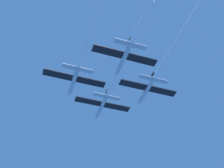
# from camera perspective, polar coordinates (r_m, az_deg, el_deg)

# --- Properties ---
(jet_lead) EXTENTS (17.70, 46.87, 2.93)m
(jet_lead) POSITION_cam_1_polar(r_m,az_deg,el_deg) (82.82, 0.37, 0.68)
(jet_lead) COLOR #B2BAC6
(jet_left_wing) EXTENTS (17.70, 43.33, 2.93)m
(jet_left_wing) POSITION_cam_1_polar(r_m,az_deg,el_deg) (74.62, -5.80, 6.13)
(jet_left_wing) COLOR #B2BAC6
(jet_right_wing) EXTENTS (17.70, 46.99, 2.93)m
(jet_right_wing) POSITION_cam_1_polar(r_m,az_deg,el_deg) (79.00, 10.41, 4.49)
(jet_right_wing) COLOR #B2BAC6
(jet_slot) EXTENTS (17.70, 42.49, 2.93)m
(jet_slot) POSITION_cam_1_polar(r_m,az_deg,el_deg) (70.61, 5.25, 11.14)
(jet_slot) COLOR #B2BAC6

